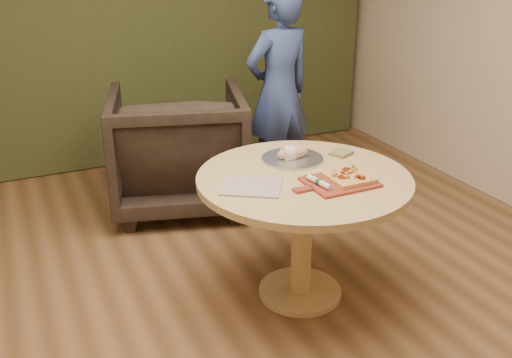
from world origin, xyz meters
The scene contains 12 objects.
room_shell centered at (0.00, 0.00, 1.40)m, with size 5.04×6.04×2.84m.
curtain centered at (0.00, 2.90, 1.40)m, with size 4.80×0.14×2.78m, color #303719.
pedestal_table centered at (0.42, 0.33, 0.61)m, with size 1.16×1.16×0.75m.
pizza_paddle centered at (0.53, 0.15, 0.76)m, with size 0.45×0.29×0.01m.
flatbread_pizza centered at (0.60, 0.16, 0.78)m, with size 0.22×0.22×0.04m.
cutlery_roll centered at (0.42, 0.16, 0.78)m, with size 0.06×0.20×0.03m.
newspaper centered at (0.10, 0.30, 0.76)m, with size 0.30×0.25×0.01m, color silver.
serving_tray centered at (0.48, 0.56, 0.76)m, with size 0.36×0.36×0.02m.
bread_roll centered at (0.47, 0.56, 0.79)m, with size 0.19×0.09×0.09m.
green_packet centered at (0.78, 0.51, 0.76)m, with size 0.12×0.10×0.02m, color #59622C.
armchair centered at (0.16, 1.79, 0.50)m, with size 0.98×0.92×1.01m, color black.
person_standing centered at (0.99, 1.76, 0.82)m, with size 0.60×0.39×1.64m, color #334780.
Camera 1 is at (-0.98, -2.14, 1.93)m, focal length 40.00 mm.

